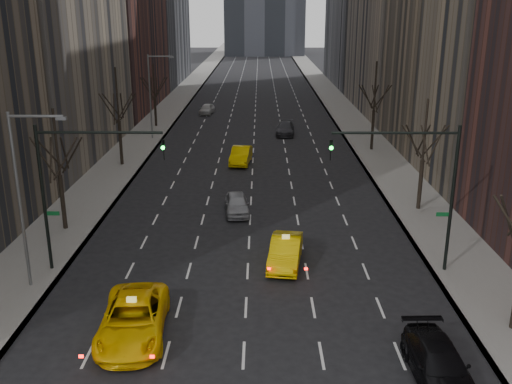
{
  "coord_description": "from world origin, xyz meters",
  "views": [
    {
      "loc": [
        0.66,
        -16.51,
        13.78
      ],
      "look_at": [
        0.44,
        15.33,
        3.5
      ],
      "focal_mm": 40.0,
      "sensor_mm": 36.0,
      "label": 1
    }
  ],
  "objects_px": {
    "taxi_sedan": "(286,251)",
    "parked_suv_black": "(439,364)",
    "silver_sedan_ahead": "(237,204)",
    "taxi_suv": "(133,319)"
  },
  "relations": [
    {
      "from": "taxi_sedan",
      "to": "silver_sedan_ahead",
      "type": "distance_m",
      "value": 8.93
    },
    {
      "from": "parked_suv_black",
      "to": "taxi_suv",
      "type": "bearing_deg",
      "value": 164.57
    },
    {
      "from": "taxi_suv",
      "to": "parked_suv_black",
      "type": "distance_m",
      "value": 12.82
    },
    {
      "from": "taxi_suv",
      "to": "taxi_sedan",
      "type": "height_order",
      "value": "taxi_suv"
    },
    {
      "from": "taxi_sedan",
      "to": "silver_sedan_ahead",
      "type": "relative_size",
      "value": 1.17
    },
    {
      "from": "parked_suv_black",
      "to": "silver_sedan_ahead",
      "type": "bearing_deg",
      "value": 112.76
    },
    {
      "from": "taxi_suv",
      "to": "taxi_sedan",
      "type": "relative_size",
      "value": 1.27
    },
    {
      "from": "taxi_sedan",
      "to": "silver_sedan_ahead",
      "type": "bearing_deg",
      "value": 117.9
    },
    {
      "from": "taxi_suv",
      "to": "silver_sedan_ahead",
      "type": "xyz_separation_m",
      "value": [
        3.92,
        15.83,
        -0.15
      ]
    },
    {
      "from": "taxi_sedan",
      "to": "parked_suv_black",
      "type": "xyz_separation_m",
      "value": [
        5.46,
        -10.53,
        -0.05
      ]
    }
  ]
}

